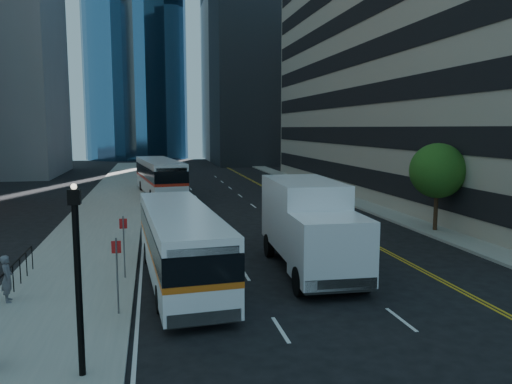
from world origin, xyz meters
TOP-DOWN VIEW (x-y plane):
  - ground at (0.00, 0.00)m, footprint 160.00×160.00m
  - sidewalk_west at (-10.50, 25.00)m, footprint 5.00×90.00m
  - sidewalk_east at (9.00, 25.00)m, footprint 2.00×90.00m
  - parking_garage at (25.00, 23.00)m, footprint 30.00×50.00m
  - street_tree at (9.00, 8.00)m, footprint 3.20×3.20m
  - lamp_post at (-9.00, -6.00)m, footprint 0.28×0.28m
  - bus_front at (-6.21, 1.64)m, footprint 3.26×11.39m
  - bus_rear at (-6.60, 27.68)m, footprint 4.43×12.84m
  - box_truck at (-0.70, 1.91)m, footprint 3.05×8.07m
  - pedestrian at (-12.21, -0.06)m, footprint 0.53×0.68m

SIDE VIEW (x-z plane):
  - ground at x=0.00m, z-range 0.00..0.00m
  - sidewalk_west at x=-10.50m, z-range 0.00..0.15m
  - sidewalk_east at x=9.00m, z-range 0.00..0.15m
  - pedestrian at x=-12.21m, z-range 0.15..1.79m
  - bus_front at x=-6.21m, z-range 0.13..3.03m
  - bus_rear at x=-6.60m, z-range 0.15..3.40m
  - box_truck at x=-0.70m, z-range 0.10..3.92m
  - lamp_post at x=-9.00m, z-range 0.44..5.00m
  - street_tree at x=9.00m, z-range 1.09..6.19m
  - parking_garage at x=25.00m, z-range 0.00..25.00m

